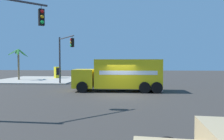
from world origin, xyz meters
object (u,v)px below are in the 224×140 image
Objects in this scene: delivery_truck at (121,75)px; vending_machine_red at (57,72)px; palm_tree_far at (19,58)px; sedan_white at (108,78)px; traffic_light_secondary at (64,53)px.

vending_machine_red is (13.06, 10.90, -0.48)m from delivery_truck.
palm_tree_far is at bearing 58.75° from delivery_truck.
palm_tree_far is (1.55, 13.50, 2.77)m from sedan_white.
delivery_truck is 1.77× the size of palm_tree_far.
traffic_light_secondary is 1.23× the size of palm_tree_far.
sedan_white is (7.84, 1.98, -0.92)m from delivery_truck.
delivery_truck reaches higher than vending_machine_red.
traffic_light_secondary reaches higher than palm_tree_far.
delivery_truck is 8.21m from traffic_light_secondary.
traffic_light_secondary is at bearing 128.61° from sedan_white.
vending_machine_red is 0.40× the size of palm_tree_far.
traffic_light_secondary reaches higher than vending_machine_red.
palm_tree_far reaches higher than sedan_white.
delivery_truck reaches higher than sedan_white.
sedan_white is at bearing -96.57° from palm_tree_far.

